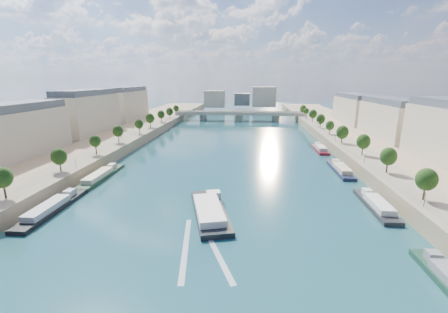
# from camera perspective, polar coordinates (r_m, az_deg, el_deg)

# --- Properties ---
(ground) EXTENTS (700.00, 700.00, 0.00)m
(ground) POSITION_cam_1_polar(r_m,az_deg,el_deg) (132.93, 0.84, -1.06)
(ground) COLOR #0C2E37
(ground) RESTS_ON ground
(quay_left) EXTENTS (44.00, 520.00, 5.00)m
(quay_left) POSITION_cam_1_polar(r_m,az_deg,el_deg) (154.76, -26.81, 0.55)
(quay_left) COLOR #9E8460
(quay_left) RESTS_ON ground
(quay_right) EXTENTS (44.00, 520.00, 5.00)m
(quay_right) POSITION_cam_1_polar(r_m,az_deg,el_deg) (146.33, 30.24, -0.61)
(quay_right) COLOR #9E8460
(quay_right) RESTS_ON ground
(pave_left) EXTENTS (14.00, 520.00, 0.10)m
(pave_left) POSITION_cam_1_polar(r_m,az_deg,el_deg) (146.93, -21.93, 1.42)
(pave_left) COLOR gray
(pave_left) RESTS_ON quay_left
(pave_right) EXTENTS (14.00, 520.00, 0.10)m
(pave_right) POSITION_cam_1_polar(r_m,az_deg,el_deg) (139.92, 24.82, 0.50)
(pave_right) COLOR gray
(pave_right) RESTS_ON quay_right
(trees_left) EXTENTS (4.80, 268.80, 8.26)m
(trees_left) POSITION_cam_1_polar(r_m,az_deg,el_deg) (146.75, -21.09, 3.65)
(trees_left) COLOR #382B1E
(trees_left) RESTS_ON ground
(trees_right) EXTENTS (4.80, 268.80, 8.26)m
(trees_right) POSITION_cam_1_polar(r_m,az_deg,el_deg) (147.43, 23.04, 3.51)
(trees_right) COLOR #382B1E
(trees_right) RESTS_ON ground
(lamps_left) EXTENTS (0.36, 200.36, 4.28)m
(lamps_left) POSITION_cam_1_polar(r_m,az_deg,el_deg) (135.65, -22.19, 1.55)
(lamps_left) COLOR black
(lamps_left) RESTS_ON ground
(lamps_right) EXTENTS (0.36, 200.36, 4.28)m
(lamps_right) POSITION_cam_1_polar(r_m,az_deg,el_deg) (142.49, 22.58, 2.10)
(lamps_right) COLOR black
(lamps_right) RESTS_ON ground
(buildings_left) EXTENTS (16.00, 226.00, 23.20)m
(buildings_left) POSITION_cam_1_polar(r_m,az_deg,el_deg) (169.39, -29.04, 6.20)
(buildings_left) COLOR #C7B499
(buildings_left) RESTS_ON ground
(buildings_right) EXTENTS (16.00, 226.00, 23.20)m
(buildings_right) POSITION_cam_1_polar(r_m,az_deg,el_deg) (160.30, 33.30, 5.25)
(buildings_right) COLOR #C7B499
(buildings_right) RESTS_ON ground
(skyline) EXTENTS (79.00, 42.00, 22.00)m
(skyline) POSITION_cam_1_polar(r_m,az_deg,el_deg) (347.90, 3.96, 11.08)
(skyline) COLOR #C7B499
(skyline) RESTS_ON ground
(bridge) EXTENTS (112.00, 12.00, 8.15)m
(bridge) POSITION_cam_1_polar(r_m,az_deg,el_deg) (265.46, 2.91, 7.93)
(bridge) COLOR #C1B79E
(bridge) RESTS_ON ground
(tour_barge) EXTENTS (15.09, 29.26, 3.82)m
(tour_barge) POSITION_cam_1_polar(r_m,az_deg,el_deg) (82.85, -2.74, -10.27)
(tour_barge) COLOR black
(tour_barge) RESTS_ON ground
(wake) EXTENTS (14.26, 25.91, 0.04)m
(wake) POSITION_cam_1_polar(r_m,az_deg,el_deg) (68.86, -4.60, -16.85)
(wake) COLOR silver
(wake) RESTS_ON ground
(moored_barges_left) EXTENTS (5.00, 125.50, 3.60)m
(moored_barges_left) POSITION_cam_1_polar(r_m,az_deg,el_deg) (86.63, -35.59, -12.18)
(moored_barges_left) COLOR #161C31
(moored_barges_left) RESTS_ON ground
(moored_barges_right) EXTENTS (5.00, 163.76, 3.60)m
(moored_barges_right) POSITION_cam_1_polar(r_m,az_deg,el_deg) (96.67, 27.03, -8.34)
(moored_barges_right) COLOR black
(moored_barges_right) RESTS_ON ground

